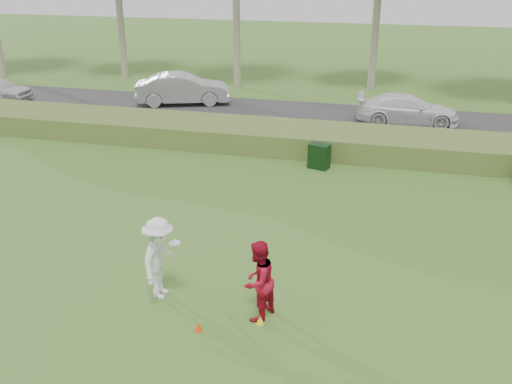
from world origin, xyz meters
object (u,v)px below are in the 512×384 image
(cone_orange, at_px, (198,327))
(car_mid, at_px, (183,89))
(cone_yellow, at_px, (260,320))
(utility_cabinet, at_px, (319,156))
(player_white, at_px, (160,258))
(player_red, at_px, (258,281))
(car_right, at_px, (407,109))

(cone_orange, xyz_separation_m, car_mid, (-7.54, 18.82, 0.78))
(cone_yellow, xyz_separation_m, car_mid, (-8.79, 18.25, 0.78))
(utility_cabinet, distance_m, car_mid, 11.77)
(player_white, xyz_separation_m, player_red, (2.44, -0.29, -0.07))
(player_white, xyz_separation_m, cone_orange, (1.31, -1.11, -0.91))
(cone_orange, distance_m, utility_cabinet, 10.83)
(player_white, bearing_deg, player_red, -95.44)
(cone_yellow, distance_m, car_mid, 20.27)
(cone_yellow, relative_size, car_right, 0.04)
(player_white, bearing_deg, utility_cabinet, -12.26)
(player_red, distance_m, car_right, 17.23)
(cone_orange, bearing_deg, cone_yellow, 24.57)
(utility_cabinet, bearing_deg, player_red, -73.73)
(car_mid, bearing_deg, car_right, -115.22)
(player_red, xyz_separation_m, cone_orange, (-1.13, -0.82, -0.84))
(player_red, relative_size, cone_yellow, 9.54)
(player_red, relative_size, utility_cabinet, 1.97)
(utility_cabinet, relative_size, car_mid, 0.19)
(player_red, distance_m, utility_cabinet, 9.97)
(cone_yellow, xyz_separation_m, utility_cabinet, (-0.21, 10.20, 0.38))
(car_mid, bearing_deg, utility_cabinet, -153.31)
(cone_orange, relative_size, utility_cabinet, 0.21)
(player_red, height_order, car_right, player_red)
(cone_orange, bearing_deg, car_right, 76.66)
(cone_yellow, bearing_deg, cone_orange, -155.43)
(cone_yellow, relative_size, utility_cabinet, 0.21)
(car_mid, height_order, car_right, car_mid)
(player_red, xyz_separation_m, cone_yellow, (0.11, -0.25, -0.84))
(car_mid, relative_size, car_right, 1.05)
(player_red, bearing_deg, player_white, -76.49)
(player_white, height_order, car_mid, player_white)
(car_mid, bearing_deg, player_red, -174.43)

